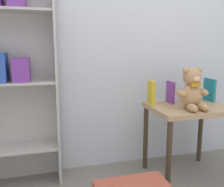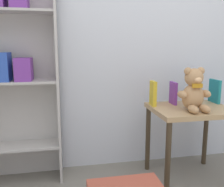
# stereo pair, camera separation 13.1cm
# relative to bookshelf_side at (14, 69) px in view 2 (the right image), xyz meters

# --- Properties ---
(wall_back) EXTENTS (4.80, 0.06, 2.50)m
(wall_back) POSITION_rel_bookshelf_side_xyz_m (0.98, 0.14, 0.36)
(wall_back) COLOR silver
(wall_back) RESTS_ON ground_plane
(bookshelf_side) EXTENTS (0.66, 0.24, 1.59)m
(bookshelf_side) POSITION_rel_bookshelf_side_xyz_m (0.00, 0.00, 0.00)
(bookshelf_side) COLOR #BCB7B2
(bookshelf_side) RESTS_ON ground_plane
(display_table) EXTENTS (0.60, 0.48, 0.59)m
(display_table) POSITION_rel_bookshelf_side_xyz_m (1.33, -0.27, -0.39)
(display_table) COLOR tan
(display_table) RESTS_ON ground_plane
(teddy_bear) EXTENTS (0.24, 0.22, 0.32)m
(teddy_bear) POSITION_rel_bookshelf_side_xyz_m (1.29, -0.35, -0.16)
(teddy_bear) COLOR tan
(teddy_bear) RESTS_ON display_table
(book_standing_yellow) EXTENTS (0.03, 0.11, 0.20)m
(book_standing_yellow) POSITION_rel_bookshelf_side_xyz_m (1.06, -0.15, -0.20)
(book_standing_yellow) COLOR gold
(book_standing_yellow) RESTS_ON display_table
(book_standing_purple) EXTENTS (0.03, 0.12, 0.18)m
(book_standing_purple) POSITION_rel_bookshelf_side_xyz_m (1.24, -0.13, -0.21)
(book_standing_purple) COLOR purple
(book_standing_purple) RESTS_ON display_table
(book_standing_blue) EXTENTS (0.03, 0.11, 0.24)m
(book_standing_blue) POSITION_rel_bookshelf_side_xyz_m (1.42, -0.14, -0.18)
(book_standing_blue) COLOR #2D51B7
(book_standing_blue) RESTS_ON display_table
(book_standing_teal) EXTENTS (0.02, 0.15, 0.19)m
(book_standing_teal) POSITION_rel_bookshelf_side_xyz_m (1.60, -0.15, -0.20)
(book_standing_teal) COLOR teal
(book_standing_teal) RESTS_ON display_table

